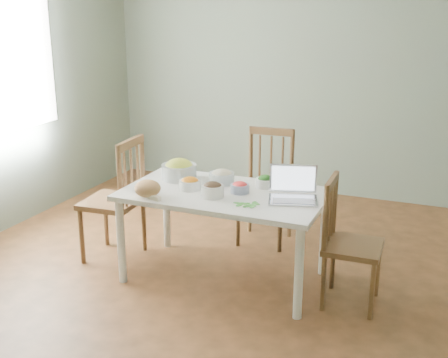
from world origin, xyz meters
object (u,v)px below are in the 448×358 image
at_px(dining_table, 224,236).
at_px(chair_far, 265,188).
at_px(chair_left, 112,199).
at_px(laptop, 294,185).
at_px(bread_boule, 148,188).
at_px(bowl_squash, 179,169).
at_px(chair_right, 353,244).

bearing_deg(dining_table, chair_far, 86.11).
height_order(chair_left, laptop, chair_left).
bearing_deg(laptop, bread_boule, 179.94).
bearing_deg(chair_left, chair_far, 122.70).
xyz_separation_m(bowl_squash, laptop, (0.99, -0.17, 0.04)).
distance_m(chair_far, chair_right, 1.23).
xyz_separation_m(dining_table, chair_far, (0.05, 0.79, 0.15)).
distance_m(dining_table, laptop, 0.71).
relative_size(chair_far, bowl_squash, 3.62).
height_order(dining_table, laptop, laptop).
bearing_deg(laptop, chair_right, -18.49).
relative_size(chair_far, chair_left, 0.97).
xyz_separation_m(bread_boule, laptop, (1.00, 0.30, 0.06)).
xyz_separation_m(dining_table, chair_left, (-1.00, 0.00, 0.16)).
bearing_deg(chair_far, bowl_squash, -132.34).
bearing_deg(chair_right, chair_far, 46.83).
bearing_deg(bread_boule, chair_far, 64.66).
distance_m(chair_right, laptop, 0.57).
xyz_separation_m(chair_far, bowl_squash, (-0.51, -0.63, 0.28)).
bearing_deg(bowl_squash, chair_far, 51.03).
bearing_deg(chair_right, chair_left, 87.67).
bearing_deg(bowl_squash, dining_table, -19.76).
relative_size(chair_far, chair_right, 1.09).
height_order(chair_far, bread_boule, chair_far).
distance_m(dining_table, chair_right, 0.98).
relative_size(bread_boule, bowl_squash, 0.69).
relative_size(dining_table, chair_right, 1.64).
height_order(bowl_squash, laptop, laptop).
height_order(chair_far, chair_right, chair_far).
distance_m(dining_table, chair_left, 1.01).
relative_size(dining_table, chair_far, 1.50).
distance_m(chair_far, bowl_squash, 0.86).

